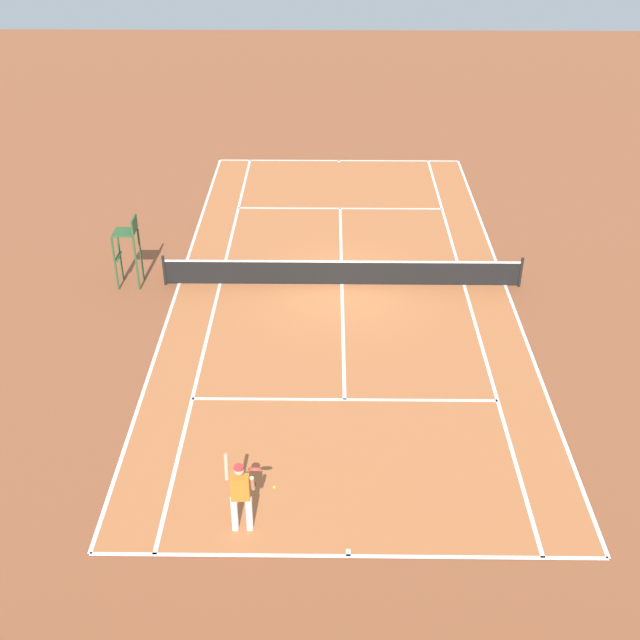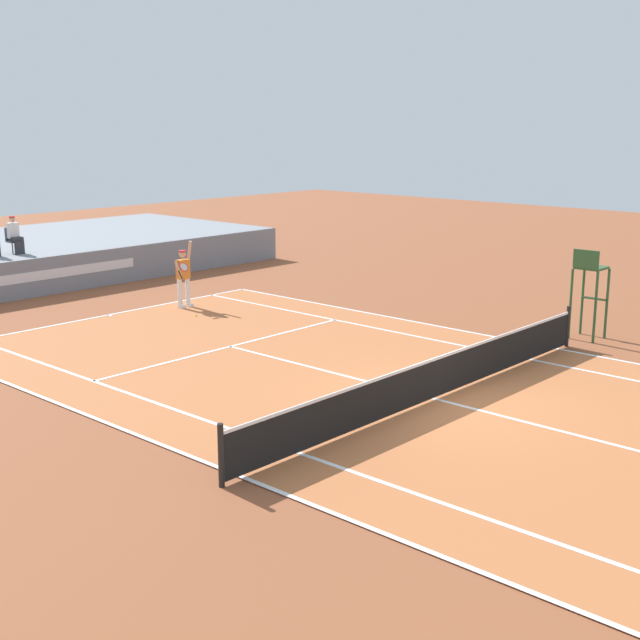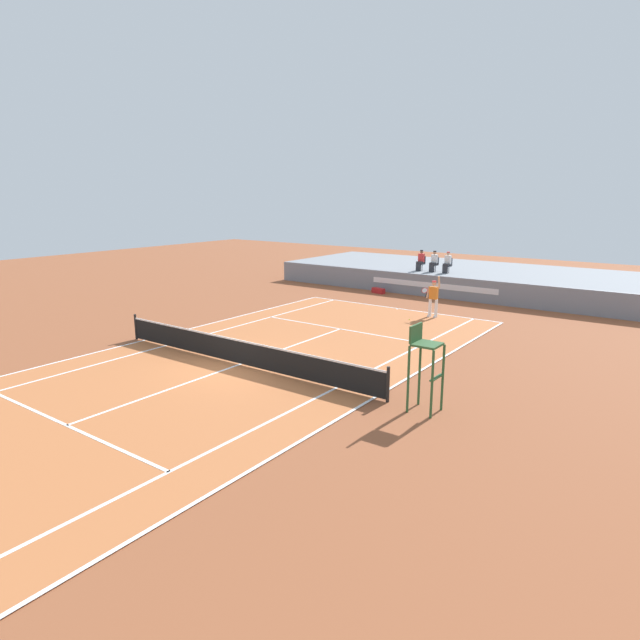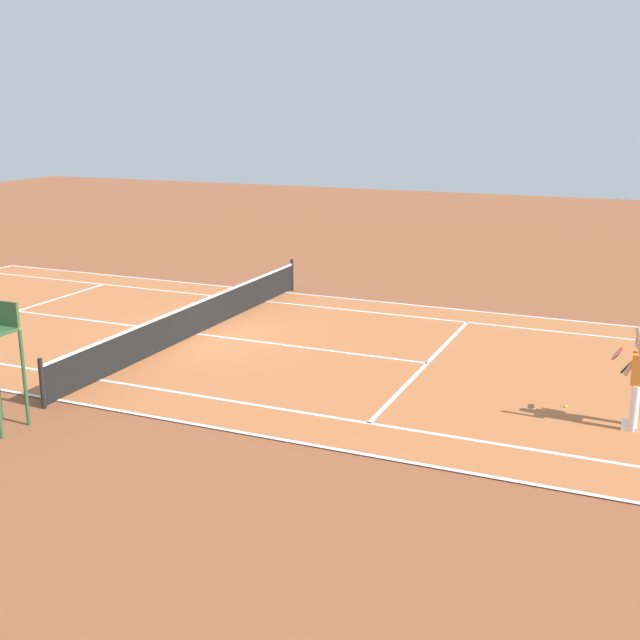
% 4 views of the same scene
% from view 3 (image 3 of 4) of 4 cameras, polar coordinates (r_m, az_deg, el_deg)
% --- Properties ---
extents(ground_plane, '(80.00, 80.00, 0.00)m').
position_cam_3_polar(ground_plane, '(19.34, -8.48, -4.73)').
color(ground_plane, brown).
extents(court, '(11.08, 23.88, 0.03)m').
position_cam_3_polar(court, '(19.34, -8.49, -4.70)').
color(court, '#B76638').
rests_on(court, ground).
extents(net, '(11.98, 0.10, 1.07)m').
position_cam_3_polar(net, '(19.19, -8.54, -3.25)').
color(net, black).
rests_on(net, ground).
extents(barrier_wall, '(22.45, 0.25, 1.29)m').
position_cam_3_polar(barrier_wall, '(32.37, 11.82, 3.53)').
color(barrier_wall, gray).
rests_on(barrier_wall, ground).
extents(bleacher_platform, '(22.45, 8.62, 1.29)m').
position_cam_3_polar(bleacher_platform, '(36.41, 14.71, 4.41)').
color(bleacher_platform, gray).
rests_on(bleacher_platform, ground).
extents(spectator_seated_0, '(0.44, 0.60, 1.27)m').
position_cam_3_polar(spectator_seated_0, '(34.11, 10.61, 6.19)').
color(spectator_seated_0, '#474C56').
rests_on(spectator_seated_0, bleacher_platform).
extents(spectator_seated_1, '(0.44, 0.60, 1.27)m').
position_cam_3_polar(spectator_seated_1, '(33.74, 11.96, 6.06)').
color(spectator_seated_1, '#474C56').
rests_on(spectator_seated_1, bleacher_platform).
extents(spectator_seated_2, '(0.44, 0.60, 1.27)m').
position_cam_3_polar(spectator_seated_2, '(33.40, 13.32, 5.92)').
color(spectator_seated_2, '#474C56').
rests_on(spectator_seated_2, bleacher_platform).
extents(tennis_player, '(0.76, 0.64, 2.08)m').
position_cam_3_polar(tennis_player, '(26.87, 11.89, 2.35)').
color(tennis_player, white).
rests_on(tennis_player, ground).
extents(tennis_ball, '(0.07, 0.07, 0.07)m').
position_cam_3_polar(tennis_ball, '(26.18, 9.43, 0.03)').
color(tennis_ball, '#D1E533').
rests_on(tennis_ball, ground).
extents(umpire_chair, '(0.77, 0.77, 2.44)m').
position_cam_3_polar(umpire_chair, '(15.00, 10.98, -3.88)').
color(umpire_chair, '#2D562D').
rests_on(umpire_chair, ground).
extents(equipment_bag, '(0.95, 0.53, 0.32)m').
position_cam_3_polar(equipment_bag, '(33.20, 6.19, 3.11)').
color(equipment_bag, red).
rests_on(equipment_bag, ground).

